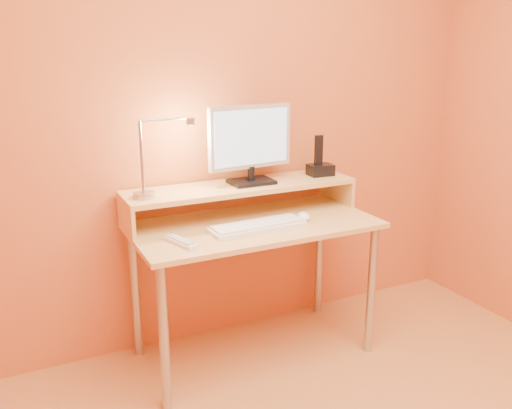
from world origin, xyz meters
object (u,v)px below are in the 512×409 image
monitor_panel (250,137)px  remote_control (181,242)px  lamp_base (144,195)px  keyboard (258,227)px  mouse (304,216)px  phone_dock (320,170)px

monitor_panel → remote_control: size_ratio=2.35×
lamp_base → keyboard: (0.48, -0.22, -0.16)m
monitor_panel → keyboard: 0.47m
remote_control → mouse: bearing=-12.6°
monitor_panel → mouse: 0.48m
lamp_base → remote_control: size_ratio=0.51×
monitor_panel → lamp_base: (-0.57, -0.04, -0.23)m
keyboard → mouse: 0.27m
keyboard → lamp_base: bearing=153.4°
phone_dock → remote_control: phone_dock is taller
lamp_base → mouse: lamp_base is taller
lamp_base → remote_control: (0.09, -0.25, -0.16)m
keyboard → phone_dock: bearing=23.8°
phone_dock → mouse: size_ratio=1.17×
lamp_base → keyboard: 0.55m
monitor_panel → mouse: monitor_panel is taller
mouse → remote_control: bearing=-153.5°
lamp_base → remote_control: lamp_base is taller
keyboard → mouse: size_ratio=4.18×
remote_control → lamp_base: bearing=91.8°
monitor_panel → phone_dock: bearing=-7.6°
monitor_panel → phone_dock: monitor_panel is taller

